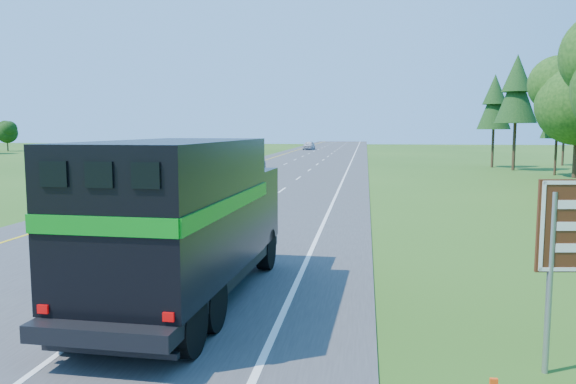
# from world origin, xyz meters

# --- Properties ---
(road) EXTENTS (15.00, 260.00, 0.04)m
(road) POSITION_xyz_m (0.00, 50.00, 0.02)
(road) COLOR #38383A
(road) RESTS_ON ground
(lane_markings) EXTENTS (11.15, 260.00, 0.01)m
(lane_markings) POSITION_xyz_m (0.00, 50.00, 0.04)
(lane_markings) COLOR yellow
(lane_markings) RESTS_ON road
(horse_truck) EXTENTS (2.99, 8.61, 3.77)m
(horse_truck) POSITION_xyz_m (3.19, 13.94, 2.05)
(horse_truck) COLOR black
(horse_truck) RESTS_ON road
(white_suv) EXTENTS (2.86, 6.17, 1.71)m
(white_suv) POSITION_xyz_m (-3.45, 50.86, 0.90)
(white_suv) COLOR white
(white_suv) RESTS_ON road
(far_car) EXTENTS (2.25, 4.89, 1.63)m
(far_car) POSITION_xyz_m (-3.55, 108.72, 0.85)
(far_car) COLOR #BCBBC3
(far_car) RESTS_ON road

